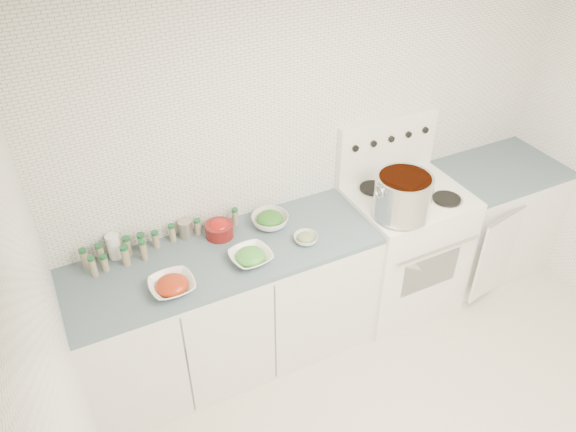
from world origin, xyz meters
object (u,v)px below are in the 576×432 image
object	(u,v)px
bowl_tomato	(172,285)
bowl_snowpea	(251,256)
stove	(400,244)
stock_pot	(403,194)

from	to	relation	value
bowl_tomato	bowl_snowpea	distance (m)	0.47
bowl_tomato	stove	bearing A→B (deg)	5.19
bowl_tomato	bowl_snowpea	bearing A→B (deg)	3.60
stove	stock_pot	size ratio (longest dim) A/B	3.64
stock_pot	bowl_snowpea	world-z (taller)	stock_pot
stock_pot	bowl_tomato	xyz separation A→B (m)	(-1.47, 0.03, -0.16)
stock_pot	bowl_snowpea	xyz separation A→B (m)	(-1.00, 0.05, -0.16)
bowl_tomato	bowl_snowpea	world-z (taller)	bowl_tomato
bowl_snowpea	stove	bearing A→B (deg)	5.82
stock_pot	bowl_tomato	size ratio (longest dim) A/B	1.53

